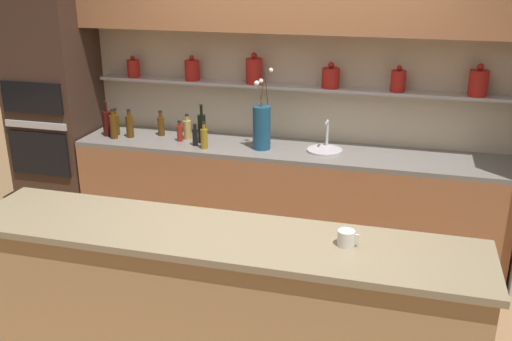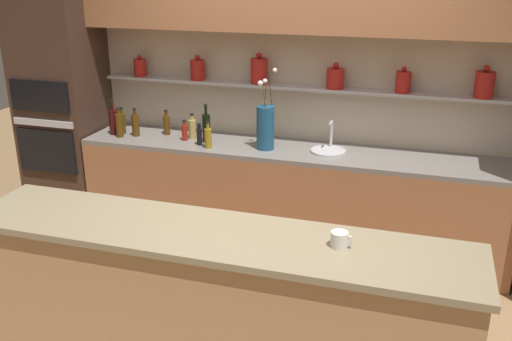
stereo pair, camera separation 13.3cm
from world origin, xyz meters
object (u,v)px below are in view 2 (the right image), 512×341
at_px(bottle_spirit_3, 192,128).
at_px(bottle_sauce_8, 185,132).
at_px(sink_fixture, 329,149).
at_px(bottle_oil_9, 208,137).
at_px(flower_vase, 265,127).
at_px(bottle_wine_1, 206,128).
at_px(bottle_spirit_5, 119,125).
at_px(bottle_sauce_7, 199,136).
at_px(bottle_oil_2, 122,123).
at_px(bottle_spirit_4, 136,124).
at_px(bottle_wine_6, 114,122).
at_px(coffee_mug, 339,239).
at_px(oven_tower, 64,112).
at_px(bottle_spirit_0, 167,124).

height_order(bottle_spirit_3, bottle_sauce_8, bottle_spirit_3).
relative_size(sink_fixture, bottle_oil_9, 1.27).
distance_m(flower_vase, bottle_wine_1, 0.56).
height_order(bottle_wine_1, bottle_spirit_5, bottle_wine_1).
bearing_deg(bottle_sauce_7, bottle_oil_2, 171.83).
height_order(bottle_spirit_4, bottle_sauce_8, bottle_spirit_4).
bearing_deg(bottle_wine_6, coffee_mug, -36.79).
xyz_separation_m(bottle_spirit_3, bottle_sauce_8, (-0.04, -0.08, -0.01)).
relative_size(oven_tower, bottle_wine_6, 6.71).
height_order(sink_fixture, bottle_sauce_7, sink_fixture).
relative_size(bottle_wine_1, bottle_wine_6, 1.07).
bearing_deg(oven_tower, bottle_sauce_8, -1.74).
xyz_separation_m(bottle_spirit_0, bottle_wine_6, (-0.47, -0.13, 0.02)).
distance_m(bottle_spirit_0, bottle_oil_9, 0.58).
xyz_separation_m(bottle_spirit_4, bottle_sauce_8, (0.48, 0.01, -0.03)).
bearing_deg(bottle_oil_9, bottle_sauce_7, 151.17).
xyz_separation_m(bottle_wine_6, bottle_oil_9, (0.98, -0.13, -0.03)).
bearing_deg(bottle_sauce_8, bottle_wine_6, -178.87).
xyz_separation_m(bottle_wine_1, bottle_oil_9, (0.08, -0.15, -0.04)).
height_order(bottle_oil_2, bottle_wine_6, bottle_wine_6).
relative_size(bottle_oil_2, bottle_spirit_5, 0.92).
relative_size(bottle_oil_9, coffee_mug, 2.09).
height_order(bottle_oil_2, bottle_spirit_3, bottle_oil_2).
relative_size(bottle_wine_6, bottle_oil_9, 1.37).
xyz_separation_m(bottle_wine_6, bottle_sauce_8, (0.70, 0.01, -0.04)).
bearing_deg(bottle_spirit_0, bottle_spirit_3, -9.07).
xyz_separation_m(oven_tower, sink_fixture, (2.56, 0.01, -0.13)).
height_order(bottle_wine_1, bottle_oil_9, bottle_wine_1).
relative_size(bottle_spirit_5, bottle_wine_6, 0.85).
distance_m(bottle_oil_2, bottle_spirit_5, 0.12).
bearing_deg(flower_vase, bottle_spirit_0, 172.01).
bearing_deg(bottle_wine_1, bottle_spirit_0, 166.18).
height_order(bottle_spirit_3, bottle_wine_6, bottle_wine_6).
xyz_separation_m(bottle_oil_2, bottle_oil_9, (0.92, -0.17, -0.01)).
bearing_deg(bottle_wine_6, sink_fixture, 1.85).
bearing_deg(bottle_spirit_4, flower_vase, -0.63).
xyz_separation_m(oven_tower, bottle_oil_9, (1.55, -0.18, -0.06)).
distance_m(bottle_spirit_4, bottle_spirit_5, 0.14).
distance_m(bottle_oil_2, bottle_sauce_7, 0.82).
bearing_deg(bottle_spirit_4, bottle_sauce_7, -6.90).
bearing_deg(oven_tower, bottle_oil_9, -6.67).
height_order(flower_vase, bottle_oil_9, flower_vase).
height_order(bottle_wine_1, bottle_sauce_8, bottle_wine_1).
distance_m(sink_fixture, bottle_oil_9, 1.03).
bearing_deg(bottle_oil_9, coffee_mug, -49.78).
bearing_deg(bottle_sauce_7, bottle_spirit_0, 153.45).
bearing_deg(bottle_oil_2, bottle_spirit_4, -13.45).
distance_m(flower_vase, sink_fixture, 0.56).
distance_m(bottle_wine_6, coffee_mug, 2.98).
relative_size(flower_vase, bottle_sauce_7, 3.58).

